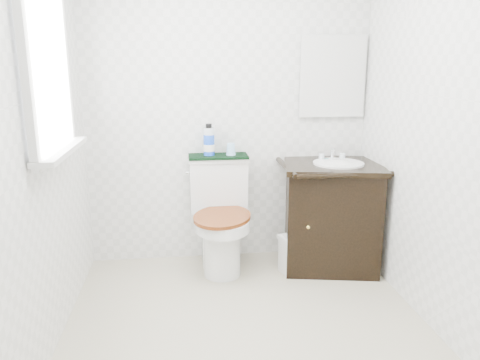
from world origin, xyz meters
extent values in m
plane|color=beige|center=(0.00, 0.00, 0.00)|extent=(2.40, 2.40, 0.00)
plane|color=white|center=(0.00, 1.20, 1.20)|extent=(2.40, 0.00, 2.40)
plane|color=white|center=(0.00, -1.20, 1.20)|extent=(2.40, 0.00, 2.40)
plane|color=white|center=(-1.10, 0.00, 1.20)|extent=(0.00, 2.40, 2.40)
plane|color=white|center=(1.10, 0.00, 1.20)|extent=(0.00, 2.40, 2.40)
cube|color=white|center=(-1.07, 0.25, 1.55)|extent=(0.02, 0.70, 0.90)
cube|color=silver|center=(0.82, 1.18, 1.45)|extent=(0.50, 0.02, 0.60)
cylinder|color=white|center=(-0.09, 0.82, 0.21)|extent=(0.27, 0.27, 0.42)
cube|color=white|center=(-0.09, 1.07, 0.21)|extent=(0.27, 0.28, 0.42)
cube|color=white|center=(-0.09, 1.09, 0.62)|extent=(0.44, 0.18, 0.40)
cube|color=white|center=(-0.09, 1.09, 0.84)|extent=(0.46, 0.20, 0.03)
cylinder|color=white|center=(-0.09, 0.78, 0.42)|extent=(0.40, 0.40, 0.08)
cylinder|color=maroon|center=(-0.09, 0.78, 0.47)|extent=(0.52, 0.52, 0.03)
cube|color=black|center=(0.77, 0.90, 0.39)|extent=(0.78, 0.69, 0.78)
cube|color=black|center=(0.77, 0.91, 0.80)|extent=(0.82, 0.74, 0.04)
cylinder|color=white|center=(0.80, 0.87, 0.83)|extent=(0.38, 0.38, 0.01)
ellipsoid|color=white|center=(0.80, 0.87, 0.77)|extent=(0.32, 0.32, 0.16)
cylinder|color=silver|center=(0.80, 1.03, 0.87)|extent=(0.02, 0.02, 0.10)
cube|color=white|center=(0.45, 0.80, 0.13)|extent=(0.21, 0.19, 0.26)
cube|color=white|center=(0.45, 0.80, 0.28)|extent=(0.24, 0.21, 0.03)
cube|color=black|center=(-0.09, 1.09, 0.86)|extent=(0.45, 0.22, 0.02)
cylinder|color=blue|center=(-0.16, 1.10, 0.95)|extent=(0.08, 0.08, 0.16)
cylinder|color=silver|center=(-0.16, 1.10, 1.05)|extent=(0.08, 0.08, 0.05)
cylinder|color=black|center=(-0.16, 1.10, 1.09)|extent=(0.05, 0.05, 0.03)
cone|color=#99CDFA|center=(0.01, 1.08, 0.91)|extent=(0.07, 0.07, 0.09)
ellipsoid|color=#197A75|center=(0.75, 1.02, 0.83)|extent=(0.06, 0.04, 0.02)
camera|label=1|loc=(-0.36, -2.43, 1.55)|focal=35.00mm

